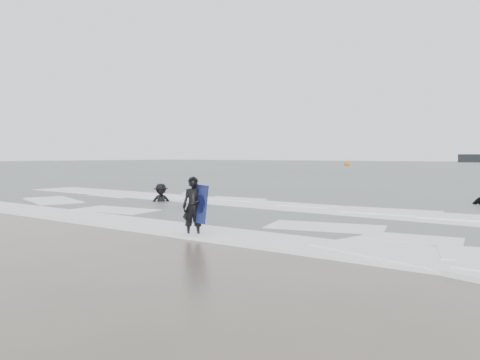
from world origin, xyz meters
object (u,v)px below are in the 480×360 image
Objects in this scene: surfer_breaker at (161,203)px; buoy at (347,164)px; surfer_centre at (193,237)px; surfer_wading at (196,209)px.

surfer_breaker is 74.04m from buoy.
surfer_breaker is (-6.90, 5.38, 0.00)m from surfer_centre.
buoy is at bearing 84.55° from surfer_centre.
surfer_breaker is at bearing -71.94° from buoy.
surfer_centre is 81.45m from buoy.
buoy reaches higher than surfer_wading.
buoy is at bearing -60.40° from surfer_wading.
buoy reaches higher than surfer_breaker.
surfer_breaker is 1.03× the size of buoy.
surfer_breaker reaches higher than surfer_centre.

